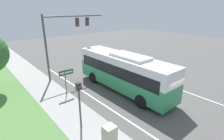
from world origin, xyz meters
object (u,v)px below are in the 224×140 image
(bus, at_px, (123,70))
(signal_gantry, at_px, (64,33))
(pedestrian_signal, at_px, (79,99))
(street_sign, at_px, (66,77))
(utility_cabinet, at_px, (110,136))

(bus, relative_size, signal_gantry, 1.51)
(signal_gantry, relative_size, pedestrian_signal, 2.16)
(bus, bearing_deg, street_sign, 152.97)
(signal_gantry, height_order, utility_cabinet, signal_gantry)
(bus, relative_size, utility_cabinet, 8.60)
(bus, xyz_separation_m, utility_cabinet, (-5.54, -4.78, -1.20))
(bus, bearing_deg, pedestrian_signal, -157.75)
(bus, relative_size, street_sign, 4.33)
(pedestrian_signal, distance_m, utility_cabinet, 2.78)
(signal_gantry, distance_m, utility_cabinet, 12.20)
(signal_gantry, relative_size, street_sign, 2.87)
(bus, distance_m, pedestrian_signal, 6.43)
(utility_cabinet, bearing_deg, street_sign, 81.90)
(bus, distance_m, street_sign, 5.09)
(bus, distance_m, signal_gantry, 7.35)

